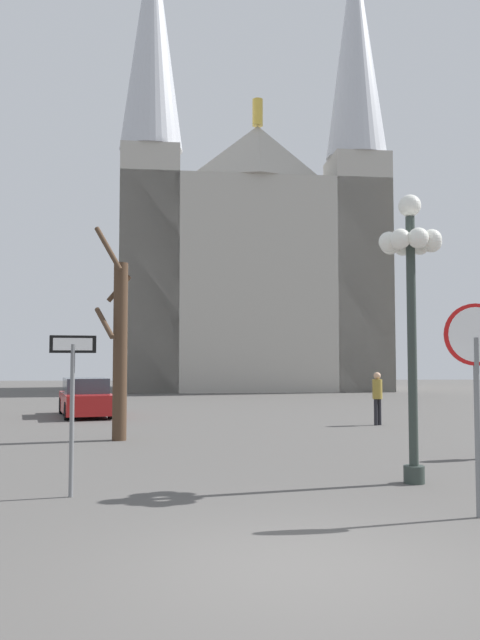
# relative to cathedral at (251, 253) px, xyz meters

# --- Properties ---
(ground_plane) EXTENTS (120.00, 120.00, 0.00)m
(ground_plane) POSITION_rel_cathedral_xyz_m (-3.26, -38.94, -9.71)
(ground_plane) COLOR #514F4C
(cathedral) EXTENTS (18.44, 11.99, 32.72)m
(cathedral) POSITION_rel_cathedral_xyz_m (0.00, 0.00, 0.00)
(cathedral) COLOR #ADA89E
(cathedral) RESTS_ON ground
(stop_sign) EXTENTS (0.85, 0.14, 2.90)m
(stop_sign) POSITION_rel_cathedral_xyz_m (-0.51, -37.08, -7.65)
(stop_sign) COLOR slate
(stop_sign) RESTS_ON ground
(one_way_arrow_sign) EXTENTS (0.71, 0.15, 2.51)m
(one_way_arrow_sign) POSITION_rel_cathedral_xyz_m (-6.24, -35.30, -8.09)
(one_way_arrow_sign) COLOR slate
(one_way_arrow_sign) RESTS_ON ground
(street_lamp) EXTENTS (1.13, 1.13, 5.04)m
(street_lamp) POSITION_rel_cathedral_xyz_m (-0.54, -34.64, -6.09)
(street_lamp) COLOR #2D3833
(street_lamp) RESTS_ON ground
(bare_tree) EXTENTS (0.99, 1.16, 5.68)m
(bare_tree) POSITION_rel_cathedral_xyz_m (-6.26, -28.24, -7.20)
(bare_tree) COLOR #473323
(bare_tree) RESTS_ON ground
(parked_car_near_red) EXTENTS (2.69, 4.48, 1.43)m
(parked_car_near_red) POSITION_rel_cathedral_xyz_m (-8.28, -20.77, -9.04)
(parked_car_near_red) COLOR maroon
(parked_car_near_red) RESTS_ON ground
(pedestrian_standing) EXTENTS (0.32, 0.32, 1.72)m
(pedestrian_standing) POSITION_rel_cathedral_xyz_m (1.72, -24.93, -8.67)
(pedestrian_standing) COLOR black
(pedestrian_standing) RESTS_ON ground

